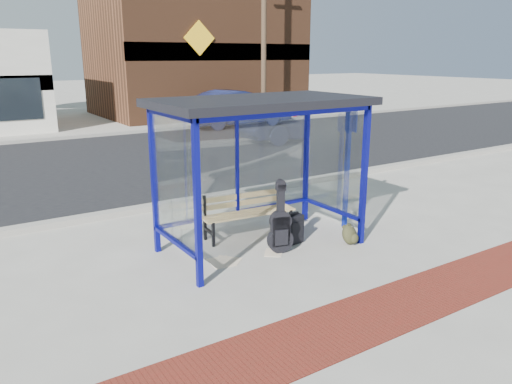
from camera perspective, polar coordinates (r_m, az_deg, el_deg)
ground at (r=8.25m, az=0.61°, el=-6.29°), size 120.00×120.00×0.00m
brick_paver_strip at (r=6.44m, az=13.85°, el=-13.24°), size 60.00×1.00×0.01m
curb_near at (r=10.63m, az=-8.05°, el=-1.08°), size 60.00×0.25×0.12m
street_asphalt at (r=15.30m, az=-16.20°, el=3.29°), size 60.00×10.00×0.00m
curb_far at (r=20.16m, az=-20.54°, el=5.88°), size 60.00×0.25×0.12m
far_sidewalk at (r=22.01m, az=-21.64°, el=6.35°), size 60.00×4.00×0.01m
bus_shelter at (r=7.78m, az=0.36°, el=8.19°), size 3.30×1.80×2.42m
storefront_brown at (r=27.73m, az=-7.00°, el=15.58°), size 10.00×7.08×6.40m
tree_right at (r=33.04m, az=-2.55°, el=19.53°), size 3.60×3.60×7.03m
utility_pole_east at (r=23.83m, az=0.90°, el=17.92°), size 1.60×0.24×8.00m
bench at (r=8.63m, az=-1.02°, el=-2.16°), size 1.69×0.55×0.78m
guitar_bag at (r=7.89m, az=2.79°, el=-4.12°), size 0.43×0.23×1.13m
suitcase at (r=8.35m, az=4.31°, el=-4.24°), size 0.32×0.23×0.53m
backpack at (r=8.44m, az=10.71°, el=-4.85°), size 0.32×0.30×0.34m
sign_post at (r=8.99m, az=10.47°, el=4.15°), size 0.10×0.30×2.37m
newspaper_a at (r=7.73m, az=-3.27°, el=-7.82°), size 0.49×0.50×0.01m
newspaper_b at (r=8.01m, az=2.02°, el=-6.95°), size 0.43×0.44×0.01m
newspaper_c at (r=7.67m, az=-3.96°, el=-8.01°), size 0.39×0.47×0.01m
parked_car at (r=22.29m, az=-2.13°, el=9.55°), size 4.85×1.81×1.58m
fire_hydrant at (r=25.31m, az=4.52°, el=9.37°), size 0.34×0.23×0.77m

